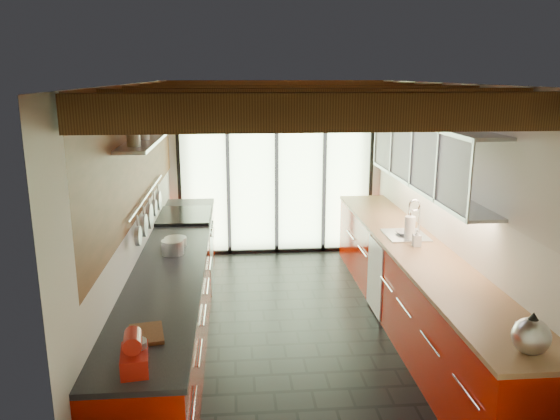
% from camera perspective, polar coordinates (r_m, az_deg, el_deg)
% --- Properties ---
extents(ground, '(5.50, 5.50, 0.00)m').
position_cam_1_polar(ground, '(6.01, 1.75, -12.54)').
color(ground, black).
rests_on(ground, ground).
extents(room_shell, '(5.50, 5.50, 5.50)m').
position_cam_1_polar(room_shell, '(5.48, 1.88, 3.12)').
color(room_shell, silver).
rests_on(room_shell, ground).
extents(ceiling_beams, '(3.14, 5.06, 4.90)m').
position_cam_1_polar(ceiling_beams, '(5.76, 1.49, 11.76)').
color(ceiling_beams, '#593316').
rests_on(ceiling_beams, ground).
extents(glass_door, '(2.95, 0.10, 2.90)m').
position_cam_1_polar(glass_door, '(8.13, -0.36, 6.75)').
color(glass_door, '#C6EAAD').
rests_on(glass_door, ground).
extents(left_counter, '(0.68, 5.00, 0.92)m').
position_cam_1_polar(left_counter, '(5.82, -10.93, -8.75)').
color(left_counter, '#AF1200').
rests_on(left_counter, ground).
extents(range_stove, '(0.66, 0.90, 0.97)m').
position_cam_1_polar(range_stove, '(7.17, -9.78, -4.21)').
color(range_stove, silver).
rests_on(range_stove, ground).
extents(right_counter, '(0.68, 5.00, 0.92)m').
position_cam_1_polar(right_counter, '(6.10, 13.87, -7.85)').
color(right_counter, '#AF1200').
rests_on(right_counter, ground).
extents(sink_assembly, '(0.45, 0.52, 0.43)m').
position_cam_1_polar(sink_assembly, '(6.30, 13.11, -2.29)').
color(sink_assembly, silver).
rests_on(sink_assembly, right_counter).
extents(upper_cabinets_right, '(0.34, 3.00, 3.00)m').
position_cam_1_polar(upper_cabinets_right, '(6.07, 15.15, 5.59)').
color(upper_cabinets_right, silver).
rests_on(upper_cabinets_right, ground).
extents(left_wall_fixtures, '(0.28, 2.60, 0.96)m').
position_cam_1_polar(left_wall_fixtures, '(5.65, -13.34, 5.05)').
color(left_wall_fixtures, silver).
rests_on(left_wall_fixtures, ground).
extents(stand_mixer, '(0.20, 0.31, 0.26)m').
position_cam_1_polar(stand_mixer, '(3.58, -14.95, -14.29)').
color(stand_mixer, red).
rests_on(stand_mixer, left_counter).
extents(pot_large, '(0.24, 0.24, 0.14)m').
position_cam_1_polar(pot_large, '(5.62, -11.15, -3.83)').
color(pot_large, silver).
rests_on(pot_large, left_counter).
extents(pot_small, '(0.28, 0.28, 0.09)m').
position_cam_1_polar(pot_small, '(5.89, -10.86, -3.25)').
color(pot_small, silver).
rests_on(pot_small, left_counter).
extents(cutting_board, '(0.28, 0.36, 0.03)m').
position_cam_1_polar(cutting_board, '(4.00, -13.80, -12.47)').
color(cutting_board, brown).
rests_on(cutting_board, left_counter).
extents(kettle, '(0.31, 0.34, 0.29)m').
position_cam_1_polar(kettle, '(3.99, 24.79, -11.68)').
color(kettle, silver).
rests_on(kettle, right_counter).
extents(paper_towel, '(0.15, 0.15, 0.31)m').
position_cam_1_polar(paper_towel, '(6.14, 13.40, -1.85)').
color(paper_towel, white).
rests_on(paper_towel, right_counter).
extents(soap_bottle, '(0.09, 0.09, 0.19)m').
position_cam_1_polar(soap_bottle, '(5.93, 14.11, -2.84)').
color(soap_bottle, silver).
rests_on(soap_bottle, right_counter).
extents(bowl, '(0.21, 0.21, 0.05)m').
position_cam_1_polar(bowl, '(6.31, 12.91, -2.38)').
color(bowl, silver).
rests_on(bowl, right_counter).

